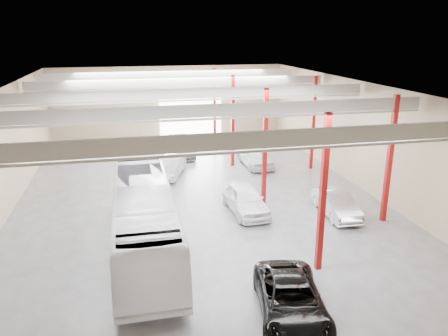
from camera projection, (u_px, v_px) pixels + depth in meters
name	position (u px, v px, depth m)	size (l,w,h in m)	color
depot_shell	(196.00, 118.00, 26.95)	(22.12, 32.12, 7.06)	#48484D
coach_bus	(144.00, 220.00, 20.44)	(2.75, 11.76, 3.28)	white
black_sedan	(291.00, 300.00, 15.93)	(2.35, 5.11, 1.42)	black
car_row_a	(245.00, 199.00, 25.28)	(1.88, 4.66, 1.59)	white
car_row_b	(170.00, 166.00, 31.67)	(1.53, 4.38, 1.44)	#B4B4B9
car_row_c	(181.00, 148.00, 36.82)	(1.96, 4.83, 1.40)	slate
car_right_near	(336.00, 203.00, 24.89)	(1.49, 4.28, 1.41)	#A3A4A8
car_right_far	(255.00, 156.00, 34.06)	(1.91, 4.74, 1.61)	silver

